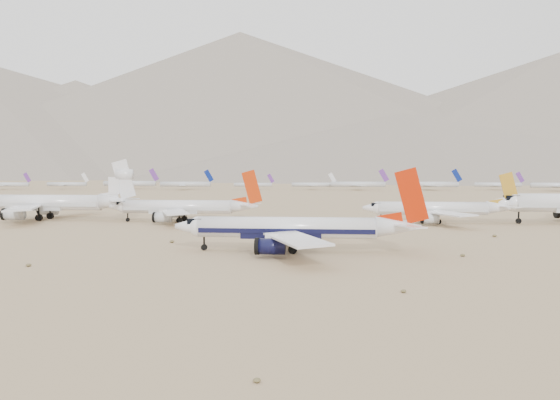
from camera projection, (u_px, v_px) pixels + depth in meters
The scene contains 8 objects.
ground at pixel (320, 256), 93.95m from camera, with size 7000.00×7000.00×0.00m, color #987958.
main_airliner at pixel (297, 229), 98.74m from camera, with size 43.45×42.44×15.33m.
row2_gold_tail at pixel (439, 209), 152.84m from camera, with size 40.64×39.75×14.47m.
row2_orange_tail at pixel (184, 207), 156.33m from camera, with size 42.31×41.39×15.09m.
row2_white_trijet at pixel (49, 202), 163.36m from camera, with size 51.50×50.34×18.25m.
distant_storage_row at pixel (287, 184), 432.49m from camera, with size 466.82×57.25×14.98m.
mountain_range at pixel (354, 116), 1715.56m from camera, with size 7354.00×3024.00×470.00m.
desert_scrub at pixel (87, 279), 72.49m from camera, with size 206.06×121.67×0.63m.
Camera 1 is at (2.10, -93.55, 14.55)m, focal length 35.00 mm.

